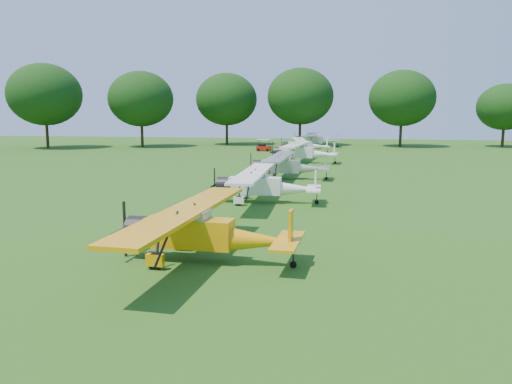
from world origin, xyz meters
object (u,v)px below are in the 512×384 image
aircraft_2 (202,229)px  aircraft_7 (315,139)px  aircraft_3 (263,183)px  aircraft_6 (304,144)px  aircraft_5 (302,151)px  aircraft_4 (287,164)px  golf_cart (264,147)px

aircraft_2 → aircraft_7: bearing=92.6°
aircraft_3 → aircraft_6: 38.57m
aircraft_3 → aircraft_5: (0.17, 25.04, 0.12)m
aircraft_7 → aircraft_4: bearing=-92.7°
aircraft_5 → aircraft_6: size_ratio=1.10×
aircraft_2 → golf_cart: size_ratio=5.10×
aircraft_2 → golf_cart: (-6.64, 53.69, -0.68)m
aircraft_5 → aircraft_4: bearing=-86.4°
aircraft_5 → aircraft_6: aircraft_5 is taller
aircraft_3 → golf_cart: aircraft_3 is taller
aircraft_3 → aircraft_6: aircraft_6 is taller
aircraft_3 → golf_cart: (-6.80, 41.21, -0.65)m
aircraft_2 → aircraft_7: (0.09, 63.90, 0.08)m
aircraft_7 → golf_cart: size_ratio=5.43×
aircraft_5 → golf_cart: size_ratio=5.46×
aircraft_6 → aircraft_7: aircraft_7 is taller
aircraft_4 → golf_cart: 30.68m
aircraft_2 → aircraft_5: bearing=92.1°
aircraft_3 → aircraft_6: (-0.85, 38.56, 0.00)m
aircraft_3 → aircraft_2: bearing=-92.9°
aircraft_2 → aircraft_7: aircraft_7 is taller
aircraft_7 → aircraft_3: bearing=-92.9°
aircraft_3 → aircraft_5: aircraft_5 is taller
aircraft_4 → aircraft_7: size_ratio=0.91×
aircraft_4 → aircraft_7: (-0.17, 40.10, 0.11)m
aircraft_2 → aircraft_5: size_ratio=0.93×
aircraft_2 → aircraft_4: 23.81m
aircraft_4 → aircraft_5: size_ratio=0.91×
aircraft_5 → aircraft_6: bearing=98.2°
aircraft_2 → aircraft_6: 51.05m
aircraft_4 → aircraft_6: bearing=92.1°
aircraft_3 → aircraft_7: size_ratio=0.91×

